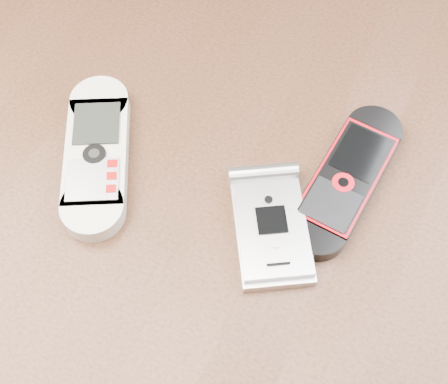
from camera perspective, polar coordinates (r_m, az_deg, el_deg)
The scene contains 4 objects.
table at distance 0.63m, azimuth -0.41°, elevation -5.06°, with size 1.20×0.80×0.75m.
nokia_white at distance 0.56m, azimuth -11.58°, elevation 3.46°, with size 0.05×0.16×0.02m, color beige.
nokia_black_red at distance 0.54m, azimuth 11.14°, elevation 1.21°, with size 0.05×0.16×0.02m, color black.
motorola_razr at distance 0.51m, azimuth 4.37°, elevation -3.26°, with size 0.06×0.11×0.02m, color silver.
Camera 1 is at (0.12, -0.23, 1.21)m, focal length 50.00 mm.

